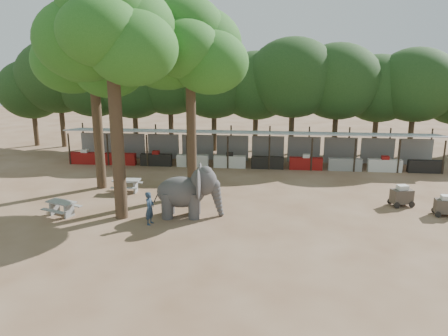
# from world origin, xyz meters

# --- Properties ---
(ground) EXTENTS (100.00, 100.00, 0.00)m
(ground) POSITION_xyz_m (0.00, 0.00, 0.00)
(ground) COLOR brown
(ground) RESTS_ON ground
(vendor_stalls) EXTENTS (28.00, 2.99, 2.80)m
(vendor_stalls) POSITION_xyz_m (-0.00, 13.84, 1.18)
(vendor_stalls) COLOR #A8ABB1
(vendor_stalls) RESTS_ON ground
(yard_tree_left) EXTENTS (7.10, 6.90, 11.02)m
(yard_tree_left) POSITION_xyz_m (-9.13, 7.19, 8.20)
(yard_tree_left) COLOR #332316
(yard_tree_left) RESTS_ON ground
(yard_tree_center) EXTENTS (7.10, 6.90, 12.04)m
(yard_tree_center) POSITION_xyz_m (-6.13, 2.19, 9.21)
(yard_tree_center) COLOR #332316
(yard_tree_center) RESTS_ON ground
(yard_tree_back) EXTENTS (7.10, 6.90, 11.36)m
(yard_tree_back) POSITION_xyz_m (-3.13, 6.19, 8.54)
(yard_tree_back) COLOR #332316
(yard_tree_back) RESTS_ON ground
(backdrop_trees) EXTENTS (46.46, 5.95, 8.33)m
(backdrop_trees) POSITION_xyz_m (0.00, 19.00, 5.51)
(backdrop_trees) COLOR #332316
(backdrop_trees) RESTS_ON ground
(elephant) EXTENTS (3.54, 2.69, 2.68)m
(elephant) POSITION_xyz_m (-2.56, 2.57, 1.34)
(elephant) COLOR #3C3939
(elephant) RESTS_ON ground
(handler) EXTENTS (0.50, 0.66, 1.66)m
(handler) POSITION_xyz_m (-4.29, 1.24, 0.83)
(handler) COLOR #26384C
(handler) RESTS_ON ground
(picnic_table_near) EXTENTS (1.93, 1.84, 0.77)m
(picnic_table_near) POSITION_xyz_m (-9.19, 1.93, 0.51)
(picnic_table_near) COLOR gray
(picnic_table_near) RESTS_ON ground
(picnic_table_far) EXTENTS (1.69, 1.54, 0.81)m
(picnic_table_far) POSITION_xyz_m (-7.09, 6.17, 0.53)
(picnic_table_far) COLOR gray
(picnic_table_far) RESTS_ON ground
(cart_front) EXTENTS (1.39, 1.09, 1.19)m
(cart_front) POSITION_xyz_m (8.87, 5.36, 0.59)
(cart_front) COLOR #3B322A
(cart_front) RESTS_ON ground
(cart_back) EXTENTS (1.18, 0.81, 1.11)m
(cart_back) POSITION_xyz_m (10.70, 4.00, 0.55)
(cart_back) COLOR #3B322A
(cart_back) RESTS_ON ground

